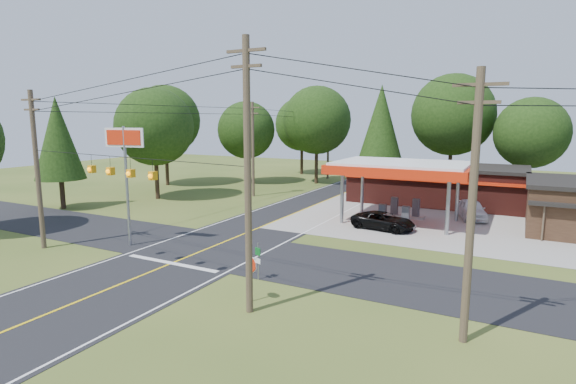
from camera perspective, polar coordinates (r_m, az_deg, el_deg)
The scene contains 18 objects.
ground at distance 29.63m, azimuth -9.85°, elevation -7.00°, with size 120.00×120.00×0.00m, color #3C521D.
main_highway at distance 29.63m, azimuth -9.85°, elevation -6.98°, with size 8.00×120.00×0.02m, color black.
cross_road at distance 29.63m, azimuth -9.85°, elevation -6.98°, with size 70.00×7.00×0.02m, color black.
lane_center_yellow at distance 29.63m, azimuth -9.85°, elevation -6.96°, with size 0.15×110.00×0.00m, color yellow.
gas_canopy at distance 36.67m, azimuth 14.21°, elevation 2.78°, with size 10.60×7.40×4.88m.
convenience_store at distance 46.47m, azimuth 18.22°, elevation 1.00°, with size 16.40×7.55×3.80m.
utility_pole_near_right at distance 18.54m, azimuth -5.13°, elevation 2.17°, with size 1.80×0.30×11.50m.
utility_pole_near_left at distance 32.29m, azimuth -29.26°, elevation 2.70°, with size 1.80×0.30×10.00m.
utility_pole_far_left at distance 47.91m, azimuth -4.48°, elevation 5.62°, with size 1.80×0.30×10.00m.
utility_pole_right_b at distance 17.28m, azimuth 22.33°, elevation -1.56°, with size 1.80×0.30×10.00m.
utility_pole_north at distance 62.35m, azimuth 5.11°, elevation 6.04°, with size 0.30×0.30×9.50m.
overhead_beacons at distance 24.84m, azimuth -20.59°, elevation 4.01°, with size 17.04×2.04×1.03m.
treeline_backdrop at distance 49.36m, azimuth 8.10°, elevation 8.32°, with size 70.27×51.59×13.30m.
suv_car at distance 34.51m, azimuth 11.98°, elevation -3.62°, with size 4.71×4.71×1.31m, color black.
sedan_car at distance 40.29m, azimuth 22.27°, elevation -2.07°, with size 4.65×4.65×1.58m, color white.
big_stop_sign at distance 30.49m, azimuth -19.99°, elevation 4.30°, with size 2.87×0.54×7.78m.
octagonal_stop_sign at distance 20.61m, azimuth -4.63°, elevation -9.64°, with size 0.70×0.35×2.13m.
route_sign_post at distance 23.35m, azimuth -3.82°, elevation -8.38°, with size 0.39×0.17×1.98m.
Camera 1 is at (17.51, -22.44, 8.25)m, focal length 28.00 mm.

